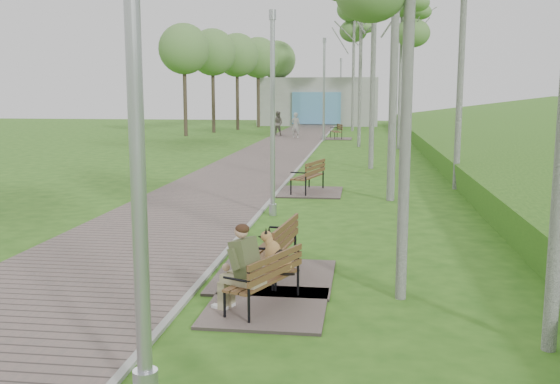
# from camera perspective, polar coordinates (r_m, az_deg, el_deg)

# --- Properties ---
(walkway) EXTENTS (3.50, 67.00, 0.04)m
(walkway) POSITION_cam_1_polar(r_m,az_deg,el_deg) (25.14, -1.81, 2.79)
(walkway) COLOR #6B5D57
(walkway) RESTS_ON ground
(kerb) EXTENTS (0.10, 67.00, 0.05)m
(kerb) POSITION_cam_1_polar(r_m,az_deg,el_deg) (24.92, 2.17, 2.74)
(kerb) COLOR #999993
(kerb) RESTS_ON ground
(building_north) EXTENTS (10.00, 5.20, 4.00)m
(building_north) POSITION_cam_1_polar(r_m,az_deg,el_deg) (54.27, 3.55, 8.25)
(building_north) COLOR #9E9E99
(building_north) RESTS_ON ground
(bench_main) EXTENTS (1.54, 1.71, 1.34)m
(bench_main) POSITION_cam_1_polar(r_m,az_deg,el_deg) (8.10, -1.88, -8.21)
(bench_main) COLOR #6B5D57
(bench_main) RESTS_ON ground
(bench_second) EXTENTS (1.78, 1.97, 1.09)m
(bench_second) POSITION_cam_1_polar(r_m,az_deg,el_deg) (9.47, -0.77, -6.70)
(bench_second) COLOR #6B5D57
(bench_second) RESTS_ON ground
(bench_third) EXTENTS (1.83, 2.03, 1.12)m
(bench_third) POSITION_cam_1_polar(r_m,az_deg,el_deg) (17.43, 2.54, 0.61)
(bench_third) COLOR #6B5D57
(bench_third) RESTS_ON ground
(bench_far) EXTENTS (1.81, 2.01, 1.11)m
(bench_far) POSITION_cam_1_polar(r_m,az_deg,el_deg) (37.80, 5.14, 5.16)
(bench_far) COLOR #6B5D57
(bench_far) RESTS_ON ground
(lamp_post_near) EXTENTS (0.23, 0.23, 5.82)m
(lamp_post_near) POSITION_cam_1_polar(r_m,az_deg,el_deg) (5.36, -13.09, 8.25)
(lamp_post_near) COLOR #A3A6AB
(lamp_post_near) RESTS_ON ground
(lamp_post_second) EXTENTS (0.18, 0.18, 4.56)m
(lamp_post_second) POSITION_cam_1_polar(r_m,az_deg,el_deg) (13.99, -0.68, 6.43)
(lamp_post_second) COLOR #A3A6AB
(lamp_post_second) RESTS_ON ground
(lamp_post_third) EXTENTS (0.23, 0.23, 5.84)m
(lamp_post_third) POSITION_cam_1_polar(r_m,az_deg,el_deg) (36.47, 4.04, 9.00)
(lamp_post_third) COLOR #A3A6AB
(lamp_post_third) RESTS_ON ground
(lamp_post_far) EXTENTS (0.22, 0.22, 5.62)m
(lamp_post_far) POSITION_cam_1_polar(r_m,az_deg,el_deg) (53.64, 5.56, 8.89)
(lamp_post_far) COLOR #A3A6AB
(lamp_post_far) RESTS_ON ground
(pedestrian_near) EXTENTS (0.65, 0.51, 1.57)m
(pedestrian_near) POSITION_cam_1_polar(r_m,az_deg,el_deg) (38.29, 1.45, 6.11)
(pedestrian_near) COLOR silver
(pedestrian_near) RESTS_ON ground
(pedestrian_far) EXTENTS (0.87, 0.73, 1.58)m
(pedestrian_far) POSITION_cam_1_polar(r_m,az_deg,el_deg) (40.48, -0.23, 6.28)
(pedestrian_far) COLOR gray
(pedestrian_far) RESTS_ON ground
(birch_far_a) EXTENTS (2.43, 2.43, 8.38)m
(birch_far_a) POSITION_cam_1_polar(r_m,az_deg,el_deg) (31.64, 11.09, 15.82)
(birch_far_a) COLOR silver
(birch_far_a) RESTS_ON ground
(birch_distant_a) EXTENTS (2.99, 2.99, 10.87)m
(birch_distant_a) POSITION_cam_1_polar(r_m,az_deg,el_deg) (46.01, 6.83, 16.22)
(birch_distant_a) COLOR silver
(birch_distant_a) RESTS_ON ground
(birch_distant_b) EXTENTS (2.64, 2.64, 10.76)m
(birch_distant_b) POSITION_cam_1_polar(r_m,az_deg,el_deg) (46.25, 11.69, 15.95)
(birch_distant_b) COLOR silver
(birch_distant_b) RESTS_ON ground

